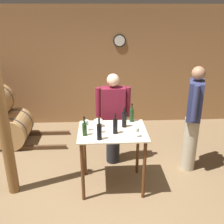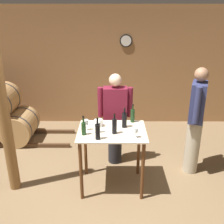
% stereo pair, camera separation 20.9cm
% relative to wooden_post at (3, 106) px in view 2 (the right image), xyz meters
% --- Properties ---
extents(ground_plane, '(14.00, 14.00, 0.00)m').
position_rel_wooden_post_xyz_m(ground_plane, '(1.41, -0.41, -1.35)').
color(ground_plane, brown).
extents(back_wall, '(8.40, 0.08, 2.70)m').
position_rel_wooden_post_xyz_m(back_wall, '(1.41, 2.60, 0.00)').
color(back_wall, '#996B42').
rests_on(back_wall, ground_plane).
extents(tasting_table, '(0.99, 0.75, 0.96)m').
position_rel_wooden_post_xyz_m(tasting_table, '(1.51, 0.06, -0.59)').
color(tasting_table, beige).
rests_on(tasting_table, ground_plane).
extents(wooden_post, '(0.16, 0.16, 2.70)m').
position_rel_wooden_post_xyz_m(wooden_post, '(0.00, 0.00, 0.00)').
color(wooden_post, brown).
rests_on(wooden_post, ground_plane).
extents(wine_bottle_far_left, '(0.06, 0.06, 0.28)m').
position_rel_wooden_post_xyz_m(wine_bottle_far_left, '(1.12, -0.07, -0.29)').
color(wine_bottle_far_left, '#193819').
rests_on(wine_bottle_far_left, tasting_table).
extents(wine_bottle_left, '(0.07, 0.07, 0.31)m').
position_rel_wooden_post_xyz_m(wine_bottle_left, '(1.32, -0.21, -0.28)').
color(wine_bottle_left, black).
rests_on(wine_bottle_left, tasting_table).
extents(wine_bottle_center, '(0.07, 0.07, 0.30)m').
position_rel_wooden_post_xyz_m(wine_bottle_center, '(1.55, -0.03, -0.28)').
color(wine_bottle_center, black).
rests_on(wine_bottle_center, tasting_table).
extents(wine_bottle_right, '(0.07, 0.07, 0.31)m').
position_rel_wooden_post_xyz_m(wine_bottle_right, '(1.69, 0.18, -0.27)').
color(wine_bottle_right, black).
rests_on(wine_bottle_right, tasting_table).
extents(wine_bottle_far_right, '(0.07, 0.07, 0.30)m').
position_rel_wooden_post_xyz_m(wine_bottle_far_right, '(1.83, 0.37, -0.28)').
color(wine_bottle_far_right, '#193819').
rests_on(wine_bottle_far_right, tasting_table).
extents(wine_glass_near_left, '(0.06, 0.06, 0.16)m').
position_rel_wooden_post_xyz_m(wine_glass_near_left, '(1.14, 0.08, -0.28)').
color(wine_glass_near_left, silver).
rests_on(wine_glass_near_left, tasting_table).
extents(wine_glass_near_center, '(0.06, 0.06, 0.16)m').
position_rel_wooden_post_xyz_m(wine_glass_near_center, '(1.32, -0.00, -0.28)').
color(wine_glass_near_center, silver).
rests_on(wine_glass_near_center, tasting_table).
extents(wine_glass_near_right, '(0.06, 0.06, 0.14)m').
position_rel_wooden_post_xyz_m(wine_glass_near_right, '(1.84, -0.16, -0.29)').
color(wine_glass_near_right, silver).
rests_on(wine_glass_near_right, tasting_table).
extents(ice_bucket, '(0.12, 0.12, 0.11)m').
position_rel_wooden_post_xyz_m(ice_bucket, '(1.31, 0.22, -0.34)').
color(ice_bucket, white).
rests_on(ice_bucket, tasting_table).
extents(person_host, '(0.59, 0.24, 1.63)m').
position_rel_wooden_post_xyz_m(person_host, '(1.56, 0.77, -0.49)').
color(person_host, '#232328').
rests_on(person_host, ground_plane).
extents(person_visitor_with_scarf, '(0.34, 0.56, 1.80)m').
position_rel_wooden_post_xyz_m(person_visitor_with_scarf, '(2.85, 0.47, -0.39)').
color(person_visitor_with_scarf, '#B7AD93').
rests_on(person_visitor_with_scarf, ground_plane).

